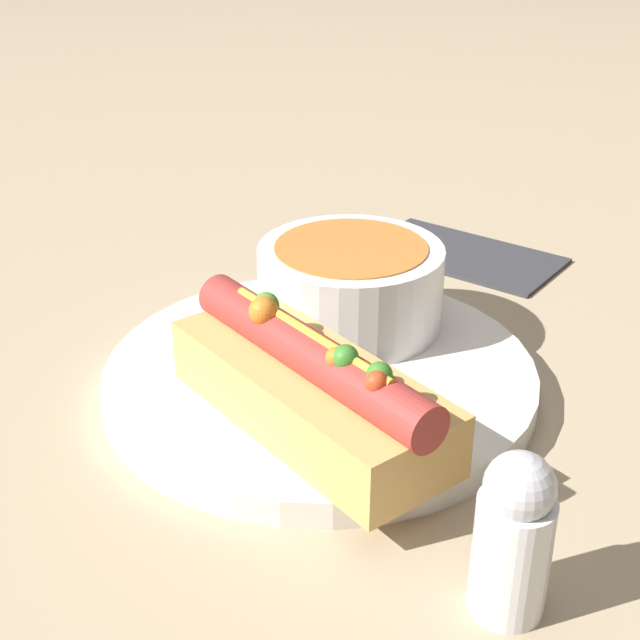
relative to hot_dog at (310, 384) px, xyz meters
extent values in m
plane|color=tan|center=(-0.02, 0.06, -0.04)|extent=(4.00, 4.00, 0.00)
cylinder|color=white|center=(-0.02, 0.06, -0.03)|extent=(0.25, 0.25, 0.02)
cube|color=tan|center=(0.00, 0.00, -0.01)|extent=(0.18, 0.14, 0.03)
cylinder|color=#9E332D|center=(0.00, 0.00, 0.02)|extent=(0.16, 0.11, 0.02)
sphere|color=#518C2D|center=(-0.03, 0.02, 0.03)|extent=(0.01, 0.01, 0.01)
sphere|color=#387A28|center=(0.04, -0.03, 0.03)|extent=(0.01, 0.01, 0.01)
sphere|color=#C63F1E|center=(0.04, -0.03, 0.03)|extent=(0.01, 0.01, 0.01)
sphere|color=#387A28|center=(0.02, -0.02, 0.03)|extent=(0.01, 0.01, 0.01)
sphere|color=orange|center=(0.02, -0.02, 0.03)|extent=(0.01, 0.01, 0.01)
sphere|color=orange|center=(-0.03, 0.01, 0.03)|extent=(0.02, 0.02, 0.02)
cylinder|color=gold|center=(0.00, 0.00, 0.03)|extent=(0.11, 0.07, 0.01)
cylinder|color=white|center=(-0.02, 0.11, 0.00)|extent=(0.11, 0.11, 0.05)
cylinder|color=#C67533|center=(-0.02, 0.11, 0.02)|extent=(0.09, 0.09, 0.01)
cube|color=#B7B7BC|center=(-0.04, 0.03, -0.02)|extent=(0.09, 0.10, 0.00)
ellipsoid|color=#B7B7BC|center=(-0.09, 0.09, -0.02)|extent=(0.04, 0.04, 0.01)
cube|color=#333338|center=(0.02, 0.28, -0.04)|extent=(0.16, 0.12, 0.01)
cylinder|color=silver|center=(0.12, -0.08, -0.01)|extent=(0.03, 0.03, 0.06)
sphere|color=silver|center=(0.12, -0.08, 0.02)|extent=(0.03, 0.03, 0.03)
camera|label=1|loc=(0.14, -0.36, 0.24)|focal=50.00mm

